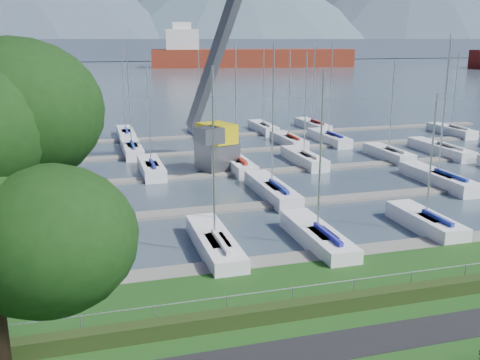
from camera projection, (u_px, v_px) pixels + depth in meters
name	position (u px, v px, depth m)	size (l,w,h in m)	color
path	(343.00, 345.00, 21.29)	(160.00, 2.00, 0.04)	black
water	(104.00, 65.00, 265.93)	(800.00, 540.00, 0.20)	#3C4B58
hedge	(317.00, 307.00, 23.62)	(80.00, 0.70, 0.70)	#223112
fence	(314.00, 285.00, 23.77)	(0.04, 0.04, 80.00)	#9B9CA3
foothill	(99.00, 49.00, 329.39)	(900.00, 80.00, 12.00)	#455165
docks	(198.00, 176.00, 48.31)	(90.00, 41.60, 0.25)	slate
crane	(218.00, 110.00, 50.67)	(7.38, 13.04, 22.35)	#585A5F
cargo_ship_mid	(243.00, 58.00, 239.74)	(91.13, 30.07, 21.50)	maroon
sailboat_fleet	(168.00, 112.00, 49.36)	(75.41, 49.37, 12.92)	navy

